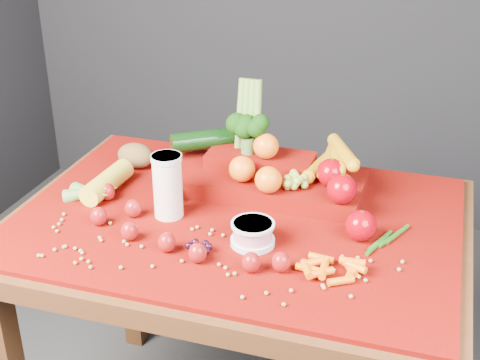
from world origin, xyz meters
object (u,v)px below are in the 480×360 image
(table, at_px, (238,253))
(produce_mound, at_px, (271,170))
(milk_glass, at_px, (168,184))
(yogurt_bowl, at_px, (253,233))

(table, bearing_deg, produce_mound, 75.37)
(milk_glass, bearing_deg, produce_mound, 45.47)
(milk_glass, height_order, produce_mound, produce_mound)
(table, xyz_separation_m, milk_glass, (-0.16, -0.05, 0.19))
(table, distance_m, milk_glass, 0.25)
(yogurt_bowl, bearing_deg, table, 122.48)
(milk_glass, bearing_deg, table, 16.23)
(yogurt_bowl, distance_m, produce_mound, 0.27)
(table, xyz_separation_m, yogurt_bowl, (0.07, -0.11, 0.14))
(milk_glass, distance_m, yogurt_bowl, 0.25)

